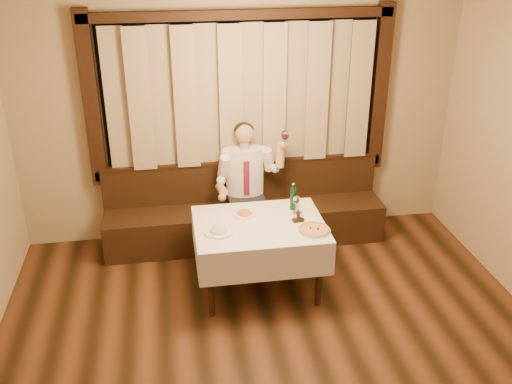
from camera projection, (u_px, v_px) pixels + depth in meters
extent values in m
cube|color=silver|center=(311.00, 43.00, 3.16)|extent=(5.00, 6.00, 0.01)
cube|color=tan|center=(240.00, 119.00, 6.44)|extent=(5.00, 0.01, 2.80)
cube|color=black|center=(240.00, 94.00, 6.29)|extent=(3.00, 0.02, 1.60)
cube|color=orange|center=(178.00, 123.00, 6.31)|extent=(0.50, 0.01, 0.40)
cube|color=black|center=(241.00, 166.00, 6.62)|extent=(3.30, 0.12, 0.10)
cube|color=black|center=(240.00, 14.00, 5.89)|extent=(3.30, 0.12, 0.10)
cube|color=black|center=(91.00, 101.00, 6.02)|extent=(0.16, 0.12, 1.90)
cube|color=black|center=(380.00, 88.00, 6.49)|extent=(0.16, 0.12, 1.90)
cube|color=#9E8865|center=(241.00, 96.00, 6.20)|extent=(2.90, 0.08, 1.55)
cube|color=black|center=(245.00, 224.00, 6.65)|extent=(3.20, 0.60, 0.45)
cube|color=black|center=(242.00, 180.00, 6.67)|extent=(3.20, 0.12, 0.45)
cube|color=black|center=(242.00, 161.00, 6.57)|extent=(3.20, 0.14, 0.04)
cylinder|color=black|center=(211.00, 284.00, 5.32)|extent=(0.06, 0.06, 0.71)
cylinder|color=black|center=(319.00, 274.00, 5.47)|extent=(0.06, 0.06, 0.71)
cylinder|color=black|center=(205.00, 244.00, 5.98)|extent=(0.06, 0.06, 0.71)
cylinder|color=black|center=(301.00, 236.00, 6.13)|extent=(0.06, 0.06, 0.71)
cube|color=black|center=(259.00, 226.00, 5.56)|extent=(1.20, 0.90, 0.04)
cube|color=silver|center=(259.00, 224.00, 5.55)|extent=(1.26, 0.96, 0.01)
cube|color=silver|center=(268.00, 265.00, 5.20)|extent=(1.26, 0.01, 0.35)
cube|color=silver|center=(252.00, 217.00, 6.06)|extent=(1.26, 0.01, 0.35)
cube|color=silver|center=(195.00, 244.00, 5.53)|extent=(0.01, 0.96, 0.35)
cube|color=silver|center=(321.00, 234.00, 5.72)|extent=(0.01, 0.96, 0.35)
cylinder|color=white|center=(314.00, 230.00, 5.41)|extent=(0.32, 0.32, 0.01)
cylinder|color=#D5491F|center=(314.00, 230.00, 5.41)|extent=(0.29, 0.29, 0.01)
torus|color=#BB8F48|center=(314.00, 229.00, 5.40)|extent=(0.30, 0.30, 0.02)
sphere|color=black|center=(311.00, 228.00, 5.41)|extent=(0.02, 0.02, 0.02)
sphere|color=black|center=(318.00, 229.00, 5.40)|extent=(0.02, 0.02, 0.02)
cylinder|color=white|center=(244.00, 214.00, 5.71)|extent=(0.23, 0.23, 0.01)
ellipsoid|color=#CA5320|center=(244.00, 210.00, 5.70)|extent=(0.15, 0.15, 0.07)
cylinder|color=white|center=(219.00, 232.00, 5.38)|extent=(0.28, 0.28, 0.02)
ellipsoid|color=beige|center=(219.00, 227.00, 5.36)|extent=(0.17, 0.17, 0.08)
cylinder|color=#11502B|center=(293.00, 199.00, 5.77)|extent=(0.06, 0.06, 0.24)
cylinder|color=#11502B|center=(293.00, 187.00, 5.72)|extent=(0.03, 0.03, 0.05)
cylinder|color=silver|center=(294.00, 184.00, 5.70)|extent=(0.03, 0.03, 0.01)
cylinder|color=white|center=(296.00, 213.00, 5.74)|extent=(0.06, 0.06, 0.01)
cylinder|color=white|center=(296.00, 208.00, 5.72)|extent=(0.01, 0.01, 0.10)
ellipsoid|color=white|center=(296.00, 200.00, 5.68)|extent=(0.07, 0.07, 0.09)
cube|color=black|center=(298.00, 220.00, 5.58)|extent=(0.11, 0.07, 0.04)
cube|color=black|center=(298.00, 215.00, 5.55)|extent=(0.02, 0.06, 0.08)
cylinder|color=white|center=(295.00, 217.00, 5.55)|extent=(0.03, 0.03, 0.06)
cylinder|color=silver|center=(295.00, 213.00, 5.53)|extent=(0.03, 0.03, 0.01)
cylinder|color=white|center=(301.00, 216.00, 5.57)|extent=(0.03, 0.03, 0.06)
cylinder|color=silver|center=(301.00, 213.00, 5.55)|extent=(0.03, 0.03, 0.01)
cube|color=black|center=(247.00, 205.00, 6.41)|extent=(0.40, 0.46, 0.16)
cube|color=black|center=(240.00, 239.00, 6.33)|extent=(0.11, 0.12, 0.45)
cube|color=black|center=(260.00, 238.00, 6.36)|extent=(0.11, 0.12, 0.45)
ellipsoid|color=white|center=(245.00, 171.00, 6.40)|extent=(0.42, 0.26, 0.55)
cube|color=maroon|center=(247.00, 178.00, 6.29)|extent=(0.07, 0.01, 0.40)
cylinder|color=tan|center=(244.00, 145.00, 6.26)|extent=(0.10, 0.10, 0.08)
sphere|color=tan|center=(244.00, 133.00, 6.21)|extent=(0.21, 0.21, 0.21)
ellipsoid|color=black|center=(244.00, 130.00, 6.22)|extent=(0.22, 0.22, 0.16)
sphere|color=white|center=(226.00, 154.00, 6.27)|extent=(0.13, 0.13, 0.13)
sphere|color=white|center=(263.00, 151.00, 6.33)|extent=(0.13, 0.13, 0.13)
sphere|color=tan|center=(222.00, 198.00, 6.03)|extent=(0.08, 0.08, 0.08)
sphere|color=tan|center=(284.00, 145.00, 6.15)|extent=(0.10, 0.10, 0.10)
cylinder|color=white|center=(284.00, 142.00, 6.11)|extent=(0.01, 0.01, 0.11)
ellipsoid|color=white|center=(285.00, 134.00, 6.07)|extent=(0.08, 0.08, 0.11)
ellipsoid|color=#4C070F|center=(285.00, 136.00, 6.08)|extent=(0.07, 0.07, 0.06)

